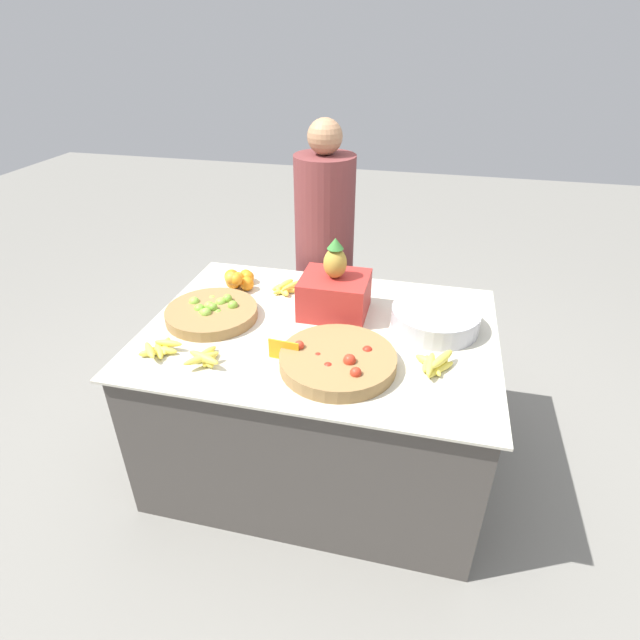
# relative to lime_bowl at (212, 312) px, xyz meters

# --- Properties ---
(ground_plane) EXTENTS (12.00, 12.00, 0.00)m
(ground_plane) POSITION_rel_lime_bowl_xyz_m (0.52, 0.02, -0.82)
(ground_plane) COLOR gray
(market_table) EXTENTS (1.57, 1.15, 0.79)m
(market_table) POSITION_rel_lime_bowl_xyz_m (0.52, 0.02, -0.42)
(market_table) COLOR #4C4742
(market_table) RESTS_ON ground_plane
(lime_bowl) EXTENTS (0.43, 0.43, 0.08)m
(lime_bowl) POSITION_rel_lime_bowl_xyz_m (0.00, 0.00, 0.00)
(lime_bowl) COLOR olive
(lime_bowl) RESTS_ON market_table
(tomato_basket) EXTENTS (0.47, 0.47, 0.09)m
(tomato_basket) POSITION_rel_lime_bowl_xyz_m (0.65, -0.24, 0.00)
(tomato_basket) COLOR olive
(tomato_basket) RESTS_ON market_table
(orange_pile) EXTENTS (0.18, 0.21, 0.12)m
(orange_pile) POSITION_rel_lime_bowl_xyz_m (0.00, 0.33, 0.02)
(orange_pile) COLOR orange
(orange_pile) RESTS_ON market_table
(metal_bowl) EXTENTS (0.39, 0.39, 0.10)m
(metal_bowl) POSITION_rel_lime_bowl_xyz_m (1.02, 0.15, 0.02)
(metal_bowl) COLOR #B7B7BF
(metal_bowl) RESTS_ON market_table
(price_sign) EXTENTS (0.13, 0.02, 0.09)m
(price_sign) POSITION_rel_lime_bowl_xyz_m (0.43, -0.25, 0.02)
(price_sign) COLOR orange
(price_sign) RESTS_ON market_table
(produce_crate) EXTENTS (0.31, 0.27, 0.38)m
(produce_crate) POSITION_rel_lime_bowl_xyz_m (0.55, 0.18, 0.08)
(produce_crate) COLOR #B22D28
(produce_crate) RESTS_ON market_table
(banana_bunch_back_center) EXTENTS (0.16, 0.16, 0.06)m
(banana_bunch_back_center) POSITION_rel_lime_bowl_xyz_m (0.26, 0.33, -0.01)
(banana_bunch_back_center) COLOR #EFDB4C
(banana_bunch_back_center) RESTS_ON market_table
(banana_bunch_front_right) EXTENTS (0.16, 0.19, 0.06)m
(banana_bunch_front_right) POSITION_rel_lime_bowl_xyz_m (0.12, -0.35, -0.00)
(banana_bunch_front_right) COLOR #EFDB4C
(banana_bunch_front_right) RESTS_ON market_table
(banana_bunch_front_center) EXTENTS (0.17, 0.19, 0.06)m
(banana_bunch_front_center) POSITION_rel_lime_bowl_xyz_m (1.03, -0.17, -0.00)
(banana_bunch_front_center) COLOR #EFDB4C
(banana_bunch_front_center) RESTS_ON market_table
(banana_bunch_middle_left) EXTENTS (0.17, 0.20, 0.05)m
(banana_bunch_middle_left) POSITION_rel_lime_bowl_xyz_m (-0.09, -0.32, -0.01)
(banana_bunch_middle_left) COLOR #EFDB4C
(banana_bunch_middle_left) RESTS_ON market_table
(vendor_person) EXTENTS (0.35, 0.35, 1.56)m
(vendor_person) POSITION_rel_lime_bowl_xyz_m (0.35, 0.84, -0.10)
(vendor_person) COLOR brown
(vendor_person) RESTS_ON ground_plane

